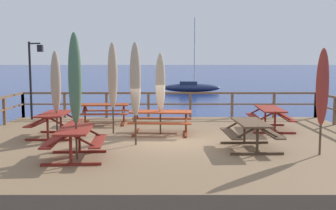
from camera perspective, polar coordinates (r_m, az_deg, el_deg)
ground_plane at (r=12.48m, az=0.02°, el=-8.92°), size 600.00×600.00×0.00m
wooden_deck at (r=12.37m, az=0.02°, el=-6.99°), size 12.84×10.06×0.86m
railing_waterside_far at (r=17.00m, az=-0.06°, el=0.69°), size 12.64×0.10×1.09m
picnic_table_mid_centre at (r=11.20m, az=11.50°, el=-3.39°), size 1.48×1.83×0.78m
picnic_table_front_left at (r=13.24m, az=-16.20°, el=-2.03°), size 1.45×1.76×0.78m
picnic_table_mid_right at (r=10.13m, az=-13.41°, el=-4.50°), size 1.51×1.75×0.78m
picnic_table_back_left at (r=14.52m, az=14.13°, el=-1.21°), size 1.51×2.13×0.78m
picnic_table_mid_left at (r=13.22m, az=-1.31°, el=-1.75°), size 2.11×1.51×0.78m
picnic_table_back_right at (r=15.57m, az=-9.35°, el=-0.62°), size 1.92×1.49×0.78m
patio_umbrella_tall_back_right at (r=10.88m, az=20.97°, el=2.37°), size 0.32×0.32×2.75m
patio_umbrella_tall_mid_right at (r=13.15m, az=-16.03°, el=3.13°), size 0.32×0.32×2.74m
patio_umbrella_short_mid at (r=9.92m, az=-13.44°, el=3.60°), size 0.32×0.32×3.11m
patio_umbrella_short_back at (r=11.39m, az=-4.97°, el=3.59°), size 0.32×0.32×2.96m
patio_umbrella_short_front at (r=13.04m, az=-1.36°, el=3.19°), size 0.32×0.32×2.68m
patio_umbrella_tall_back_left at (r=13.27m, az=-8.20°, el=4.15°), size 0.32×0.32×3.03m
lamp_post_hooked at (r=17.19m, az=-18.92°, el=4.97°), size 0.66×0.35×3.20m
sailboat_distant at (r=41.85m, az=3.07°, el=2.56°), size 6.08×1.99×7.72m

